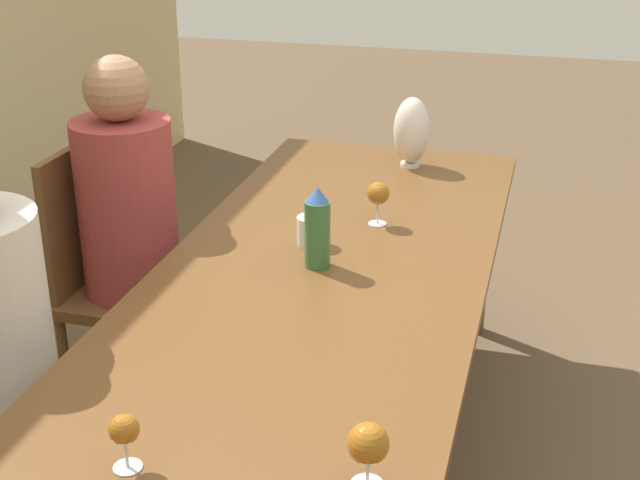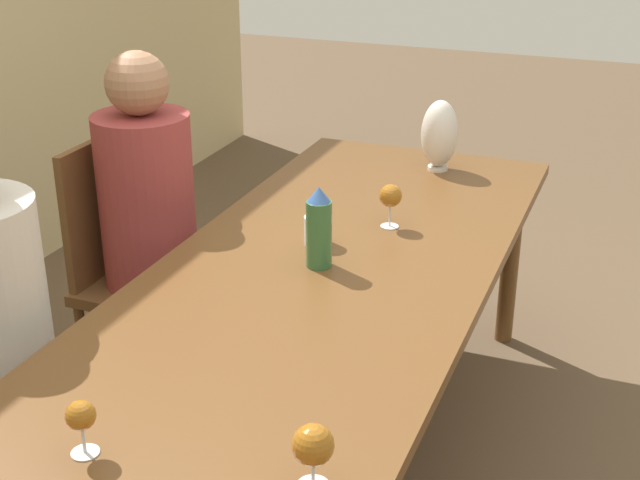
# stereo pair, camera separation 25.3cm
# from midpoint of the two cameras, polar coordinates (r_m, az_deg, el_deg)

# --- Properties ---
(dining_table) EXTENTS (2.73, 0.95, 0.75)m
(dining_table) POSITION_cam_midpoint_polar(r_m,az_deg,el_deg) (2.48, 1.78, -4.70)
(dining_table) COLOR brown
(dining_table) RESTS_ON ground_plane
(water_bottle) EXTENTS (0.08, 0.08, 0.25)m
(water_bottle) POSITION_cam_midpoint_polar(r_m,az_deg,el_deg) (2.56, 2.76, 0.70)
(water_bottle) COLOR #336638
(water_bottle) RESTS_ON dining_table
(water_tumbler) EXTENTS (0.08, 0.08, 0.09)m
(water_tumbler) POSITION_cam_midpoint_polar(r_m,az_deg,el_deg) (2.73, 2.47, 0.57)
(water_tumbler) COLOR silver
(water_tumbler) RESTS_ON dining_table
(vase) EXTENTS (0.14, 0.14, 0.27)m
(vase) POSITION_cam_midpoint_polar(r_m,az_deg,el_deg) (3.40, 9.79, 6.65)
(vase) COLOR silver
(vase) RESTS_ON dining_table
(wine_glass_1) EXTENTS (0.06, 0.06, 0.12)m
(wine_glass_1) POSITION_cam_midpoint_polar(r_m,az_deg,el_deg) (1.82, -11.20, -11.19)
(wine_glass_1) COLOR silver
(wine_glass_1) RESTS_ON dining_table
(wine_glass_2) EXTENTS (0.08, 0.08, 0.14)m
(wine_glass_2) POSITION_cam_midpoint_polar(r_m,az_deg,el_deg) (1.70, 3.90, -13.16)
(wine_glass_2) COLOR silver
(wine_glass_2) RESTS_ON dining_table
(wine_glass_6) EXTENTS (0.07, 0.07, 0.14)m
(wine_glass_6) POSITION_cam_midpoint_polar(r_m,az_deg,el_deg) (2.86, 7.07, 2.72)
(wine_glass_6) COLOR silver
(wine_glass_6) RESTS_ON dining_table
(chair_far) EXTENTS (0.44, 0.44, 0.96)m
(chair_far) POSITION_cam_midpoint_polar(r_m,az_deg,el_deg) (3.21, -9.61, -1.66)
(chair_far) COLOR brown
(chair_far) RESTS_ON ground_plane
(person_far) EXTENTS (0.33, 0.33, 1.28)m
(person_far) POSITION_cam_midpoint_polar(r_m,az_deg,el_deg) (3.09, -8.46, 1.12)
(person_far) COLOR #2D2D38
(person_far) RESTS_ON ground_plane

